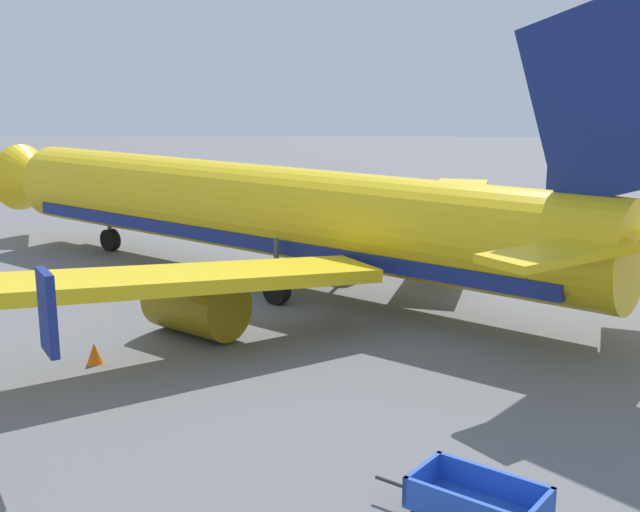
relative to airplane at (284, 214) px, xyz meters
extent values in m
cylinder|color=yellow|center=(-0.85, 0.58, 0.10)|extent=(26.81, 20.05, 3.70)
cube|color=navy|center=(-0.85, 0.58, -0.92)|extent=(24.24, 18.20, 0.56)
cone|color=yellow|center=(-14.44, 9.94, 0.10)|extent=(4.69, 4.80, 3.63)
cube|color=yellow|center=(-2.18, -8.63, -0.57)|extent=(12.28, 9.34, 1.35)
cube|color=navy|center=(-3.70, -15.48, 0.38)|extent=(0.77, 1.03, 1.90)
cylinder|color=#856D0E|center=(-2.31, -6.65, -1.92)|extent=(3.83, 3.54, 2.10)
cube|color=yellow|center=(7.28, 5.12, -0.57)|extent=(5.36, 13.25, 1.35)
cube|color=navy|center=(13.13, 8.99, 0.38)|extent=(1.12, 0.43, 1.90)
cylinder|color=#856D0E|center=(5.39, 4.54, -1.92)|extent=(3.83, 3.54, 2.10)
cube|color=navy|center=(10.52, -7.24, 4.85)|extent=(5.13, 3.68, 6.88)
cube|color=yellow|center=(8.87, -9.99, 0.70)|extent=(5.22, 4.59, 0.24)
cube|color=yellow|center=(12.50, -4.71, 0.70)|extent=(3.21, 5.50, 0.24)
cylinder|color=#4C4C51|center=(-9.50, 6.54, -1.48)|extent=(0.20, 0.20, 2.04)
cylinder|color=black|center=(-9.50, 6.54, -2.50)|extent=(1.16, 0.99, 1.10)
cylinder|color=#4C4C51|center=(-0.04, -2.65, -1.48)|extent=(0.20, 0.20, 2.04)
cylinder|color=black|center=(-0.04, -2.65, -2.50)|extent=(1.16, 0.99, 1.10)
cylinder|color=#4C4C51|center=(2.46, 0.98, -1.48)|extent=(0.20, 0.20, 2.04)
cylinder|color=black|center=(2.46, 0.98, -2.50)|extent=(1.16, 0.99, 1.10)
cube|color=#234CB2|center=(5.52, -18.21, -2.57)|extent=(2.86, 2.56, 0.08)
cube|color=#234CB2|center=(5.16, -18.75, -2.26)|extent=(2.13, 1.48, 0.55)
cube|color=#234CB2|center=(5.88, -17.67, -2.26)|extent=(2.13, 1.48, 0.55)
cube|color=#234CB2|center=(4.53, -17.54, -2.26)|extent=(0.86, 1.22, 0.55)
cylinder|color=#2D2D33|center=(4.03, -17.21, -2.61)|extent=(0.88, 0.62, 0.08)
cylinder|color=black|center=(5.06, -17.22, -2.83)|extent=(0.45, 0.38, 0.44)
cone|color=orange|center=(-4.87, -9.51, -2.73)|extent=(0.49, 0.49, 0.65)
camera|label=1|loc=(3.31, -32.01, 5.46)|focal=44.55mm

